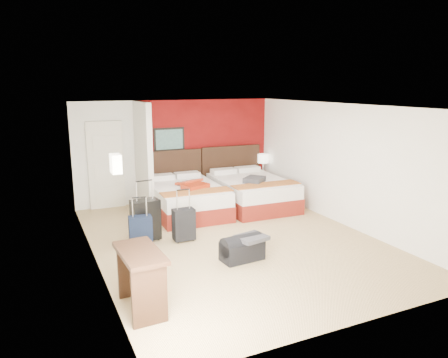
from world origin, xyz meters
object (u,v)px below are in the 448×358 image
suitcase_black (146,221)px  suitcase_navy (141,233)px  table_lamp (263,164)px  desk (141,280)px  suitcase_charcoal (184,226)px  bed_left (187,200)px  red_suitcase_open (192,184)px  duffel_bag (242,250)px  bed_right (252,193)px  nightstand (263,183)px

suitcase_black → suitcase_navy: size_ratio=1.36×
table_lamp → suitcase_navy: (-3.98, -2.57, -0.51)m
desk → suitcase_charcoal: bearing=55.7°
suitcase_navy → desk: bearing=-96.4°
bed_left → suitcase_navy: (-1.47, -1.64, -0.04)m
bed_left → suitcase_black: bearing=-132.2°
table_lamp → desk: bearing=-133.8°
red_suitcase_open → duffel_bag: bearing=-112.8°
bed_left → suitcase_black: (-1.29, -1.31, 0.06)m
suitcase_black → suitcase_charcoal: bearing=-32.3°
suitcase_charcoal → suitcase_black: bearing=154.4°
table_lamp → red_suitcase_open: bearing=-157.0°
suitcase_black → suitcase_navy: bearing=-124.8°
suitcase_navy → desk: size_ratio=0.57×
suitcase_navy → suitcase_charcoal: bearing=8.4°
bed_right → suitcase_charcoal: bearing=-144.2°
bed_left → bed_right: (1.62, -0.10, 0.01)m
desk → red_suitcase_open: bearing=58.1°
bed_right → red_suitcase_open: bearing=-178.1°
bed_left → duffel_bag: size_ratio=3.07×
bed_right → desk: bearing=-132.8°
suitcase_charcoal → suitcase_navy: bearing=-178.3°
bed_left → suitcase_navy: 2.21m
bed_right → nightstand: 1.36m
bed_left → nightstand: size_ratio=4.03×
bed_right → suitcase_charcoal: size_ratio=3.77×
suitcase_navy → red_suitcase_open: bearing=51.8°
suitcase_black → desk: 2.55m
bed_left → duffel_bag: bed_left is taller
nightstand → bed_left: bearing=-158.6°
red_suitcase_open → table_lamp: bearing=3.7°
red_suitcase_open → duffel_bag: red_suitcase_open is taller
suitcase_navy → desk: (-0.52, -2.12, 0.13)m
suitcase_navy → desk: 2.19m
bed_right → suitcase_black: 3.15m
bed_left → duffel_bag: bearing=-89.1°
red_suitcase_open → suitcase_charcoal: 1.75m
suitcase_black → suitcase_charcoal: 0.72m
table_lamp → duffel_bag: size_ratio=0.75×
bed_right → red_suitcase_open: 1.56m
red_suitcase_open → table_lamp: 2.62m
bed_left → table_lamp: size_ratio=4.07×
bed_left → suitcase_charcoal: size_ratio=3.64×
red_suitcase_open → nightstand: (2.41, 1.03, -0.42)m
desk → nightstand: bearing=44.0°
suitcase_charcoal → duffel_bag: suitcase_charcoal is taller
suitcase_charcoal → suitcase_navy: (-0.82, -0.02, -0.01)m
nightstand → suitcase_black: 4.41m
suitcase_charcoal → bed_left: bearing=68.8°
bed_right → table_lamp: size_ratio=4.20×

